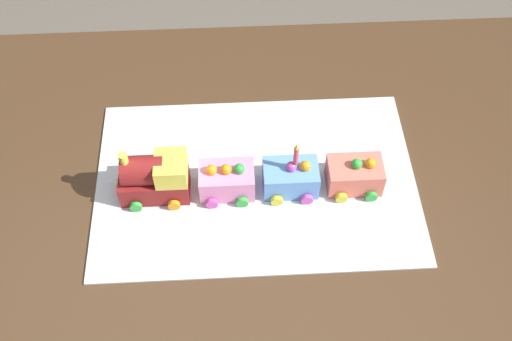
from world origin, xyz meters
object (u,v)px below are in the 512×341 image
object	(u,v)px
dining_table	(230,237)
cake_car_hopper_sky_blue	(291,178)
cake_car_caboose_coral	(355,175)
cake_car_gondola_bubblegum	(226,180)
birthday_candle	(296,154)
cake_locomotive	(154,177)

from	to	relation	value
dining_table	cake_car_hopper_sky_blue	size ratio (longest dim) A/B	14.00
dining_table	cake_car_caboose_coral	xyz separation A→B (m)	(0.24, 0.04, 0.14)
cake_car_gondola_bubblegum	birthday_candle	size ratio (longest dim) A/B	1.84
cake_car_hopper_sky_blue	birthday_candle	bearing A→B (deg)	-0.00
cake_car_gondola_bubblegum	birthday_candle	world-z (taller)	birthday_candle
cake_car_gondola_bubblegum	cake_car_caboose_coral	xyz separation A→B (m)	(0.24, 0.00, -0.00)
dining_table	cake_car_gondola_bubblegum	distance (m)	0.15
cake_car_gondola_bubblegum	dining_table	bearing A→B (deg)	-88.27
dining_table	cake_car_hopper_sky_blue	distance (m)	0.19
cake_car_gondola_bubblegum	cake_car_caboose_coral	size ratio (longest dim) A/B	1.00
dining_table	cake_car_gondola_bubblegum	bearing A→B (deg)	91.73
cake_locomotive	cake_car_gondola_bubblegum	bearing A→B (deg)	0.00
cake_locomotive	cake_car_gondola_bubblegum	world-z (taller)	cake_locomotive
cake_car_hopper_sky_blue	dining_table	bearing A→B (deg)	-162.09
cake_locomotive	birthday_candle	world-z (taller)	birthday_candle
cake_car_caboose_coral	birthday_candle	bearing A→B (deg)	-180.00
cake_car_hopper_sky_blue	cake_car_caboose_coral	world-z (taller)	same
cake_car_caboose_coral	birthday_candle	xyz separation A→B (m)	(-0.11, -0.00, 0.07)
cake_car_caboose_coral	birthday_candle	distance (m)	0.13
dining_table	birthday_candle	size ratio (longest dim) A/B	25.77
cake_car_gondola_bubblegum	cake_car_caboose_coral	world-z (taller)	same
cake_locomotive	cake_car_caboose_coral	size ratio (longest dim) A/B	1.40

